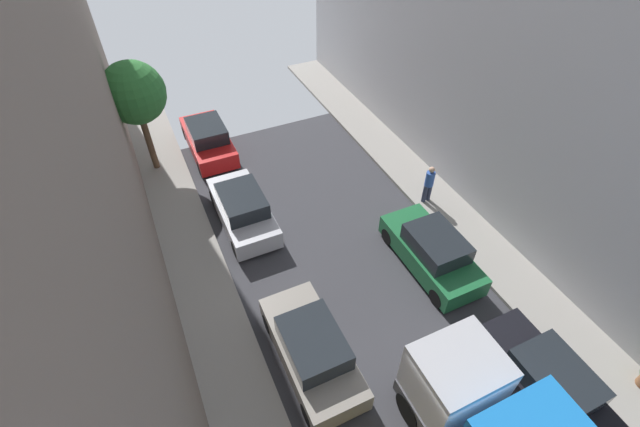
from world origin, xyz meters
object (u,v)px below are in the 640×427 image
parked_car_left_3 (312,349)px  parked_car_right_3 (432,251)px  street_tree_0 (134,93)px  parked_car_right_2 (546,383)px  parked_car_left_4 (243,209)px  parked_car_left_5 (208,139)px  pedestrian (429,183)px

parked_car_left_3 → parked_car_right_3: size_ratio=1.00×
street_tree_0 → parked_car_right_2: bearing=-62.5°
parked_car_right_3 → street_tree_0: 13.08m
parked_car_left_4 → parked_car_right_3: same height
parked_car_left_3 → parked_car_left_4: size_ratio=1.00×
parked_car_left_4 → parked_car_left_5: (0.00, 5.33, 0.00)m
parked_car_right_2 → parked_car_right_3: (0.00, 5.31, 0.00)m
parked_car_right_2 → parked_car_right_3: 5.31m
parked_car_right_2 → parked_car_right_3: size_ratio=1.00×
parked_car_left_3 → pedestrian: 8.53m
pedestrian → street_tree_0: 12.35m
parked_car_right_3 → pedestrian: pedestrian is taller
parked_car_left_3 → parked_car_right_2: 6.51m
parked_car_left_3 → street_tree_0: street_tree_0 is taller
parked_car_right_3 → street_tree_0: bearing=128.7°
parked_car_right_2 → street_tree_0: bearing=117.5°
parked_car_left_3 → parked_car_left_5: size_ratio=1.00×
parked_car_right_3 → parked_car_left_3: bearing=-162.8°
parked_car_left_3 → parked_car_left_5: bearing=90.0°
parked_car_left_5 → parked_car_right_3: (5.40, -10.26, 0.00)m
parked_car_left_3 → pedestrian: bearing=32.2°
parked_car_left_4 → parked_car_left_5: size_ratio=1.00×
parked_car_left_4 → street_tree_0: street_tree_0 is taller
parked_car_left_3 → parked_car_right_2: size_ratio=1.00×
parked_car_left_5 → parked_car_right_2: 16.48m
parked_car_left_3 → parked_car_left_4: bearing=90.0°
parked_car_left_3 → parked_car_left_5: 11.93m
parked_car_right_2 → parked_car_left_5: bearing=109.1°
parked_car_left_3 → parked_car_right_2: bearing=-33.9°
parked_car_right_3 → street_tree_0: street_tree_0 is taller
parked_car_left_3 → parked_car_left_4: same height
parked_car_left_3 → parked_car_left_5: (0.00, 11.93, 0.00)m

